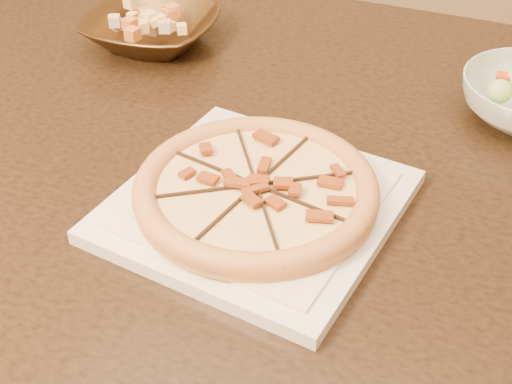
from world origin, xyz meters
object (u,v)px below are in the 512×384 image
dining_table (236,177)px  pizza (256,189)px  bronze_bowl (152,30)px  plate (256,205)px

dining_table → pizza: pizza is taller
dining_table → bronze_bowl: 0.31m
plate → pizza: bearing=160.0°
dining_table → plate: bearing=-59.8°
dining_table → bronze_bowl: (-0.23, 0.18, 0.12)m
plate → bronze_bowl: bearing=132.7°
plate → pizza: (-0.00, 0.00, 0.02)m
bronze_bowl → plate: bearing=-47.3°
dining_table → bronze_bowl: size_ratio=7.16×
dining_table → bronze_bowl: bronze_bowl is taller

